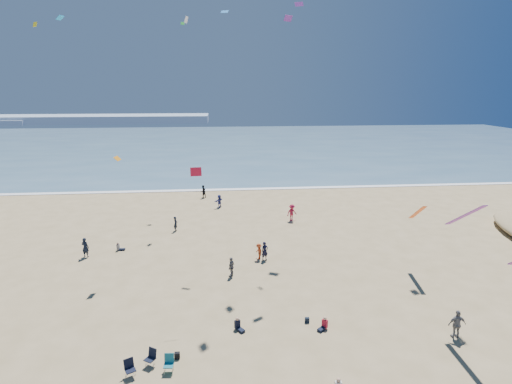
{
  "coord_description": "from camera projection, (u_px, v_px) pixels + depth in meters",
  "views": [
    {
      "loc": [
        0.0,
        -13.92,
        15.12
      ],
      "look_at": [
        2.0,
        8.0,
        9.33
      ],
      "focal_mm": 28.0,
      "sensor_mm": 36.0,
      "label": 1
    }
  ],
  "objects": [
    {
      "name": "kites_aloft",
      "position": [
        352.0,
        98.0,
        27.82
      ],
      "size": [
        39.65,
        43.41,
        31.13
      ],
      "color": "yellow",
      "rests_on": "ground"
    },
    {
      "name": "seated_group",
      "position": [
        265.0,
        339.0,
        24.06
      ],
      "size": [
        19.82,
        31.04,
        0.84
      ],
      "color": "silver",
      "rests_on": "ground"
    },
    {
      "name": "standing_flyers",
      "position": [
        252.0,
        254.0,
        35.22
      ],
      "size": [
        35.31,
        50.21,
        1.93
      ],
      "color": "white",
      "rests_on": "ground"
    },
    {
      "name": "surf_line",
      "position": [
        221.0,
        190.0,
        60.58
      ],
      "size": [
        220.0,
        1.2,
        0.08
      ],
      "primitive_type": "cube",
      "color": "white",
      "rests_on": "ground"
    },
    {
      "name": "navy_bag",
      "position": [
        307.0,
        320.0,
        26.44
      ],
      "size": [
        0.28,
        0.18,
        0.34
      ],
      "primitive_type": "cube",
      "color": "black",
      "rests_on": "ground"
    },
    {
      "name": "headland_far",
      "position": [
        82.0,
        119.0,
        175.32
      ],
      "size": [
        110.0,
        20.0,
        3.2
      ],
      "primitive_type": "cube",
      "color": "#7A8EA8",
      "rests_on": "ground"
    },
    {
      "name": "ocean",
      "position": [
        220.0,
        144.0,
        108.74
      ],
      "size": [
        220.0,
        100.0,
        0.06
      ],
      "primitive_type": "cube",
      "color": "#476B84",
      "rests_on": "ground"
    },
    {
      "name": "chair_cluster",
      "position": [
        150.0,
        364.0,
        21.75
      ],
      "size": [
        2.73,
        1.62,
        1.0
      ],
      "color": "black",
      "rests_on": "ground"
    },
    {
      "name": "black_backpack",
      "position": [
        177.0,
        356.0,
        22.91
      ],
      "size": [
        0.3,
        0.22,
        0.38
      ],
      "primitive_type": "cube",
      "color": "black",
      "rests_on": "ground"
    }
  ]
}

